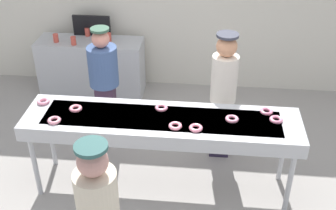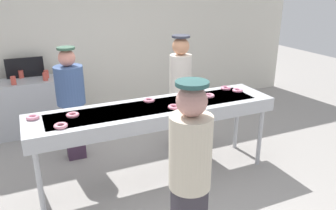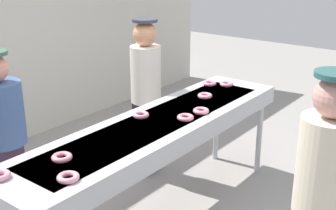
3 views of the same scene
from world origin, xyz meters
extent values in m
plane|color=#9E9993|center=(0.00, 0.00, 0.00)|extent=(16.00, 16.00, 0.00)
cube|color=silver|center=(0.00, 2.53, 1.41)|extent=(8.00, 0.12, 2.83)
cube|color=#B7BABF|center=(0.00, 0.00, 0.87)|extent=(2.93, 0.69, 0.16)
cube|color=slate|center=(0.00, 0.00, 0.91)|extent=(2.49, 0.48, 0.08)
cylinder|color=#B7BABF|center=(-1.36, -0.26, 0.39)|extent=(0.06, 0.06, 0.79)
cylinder|color=#B7BABF|center=(1.36, -0.26, 0.39)|extent=(0.06, 0.06, 0.79)
cylinder|color=#B7BABF|center=(-1.36, 0.26, 0.39)|extent=(0.06, 0.06, 0.79)
cylinder|color=#B7BABF|center=(1.36, 0.26, 0.39)|extent=(0.06, 0.06, 0.79)
torus|color=pink|center=(-1.33, 0.16, 0.97)|extent=(0.19, 0.19, 0.04)
torus|color=pink|center=(-0.94, 0.06, 0.97)|extent=(0.20, 0.20, 0.04)
torus|color=pink|center=(-1.09, -0.19, 0.97)|extent=(0.17, 0.17, 0.04)
torus|color=pink|center=(-0.02, 0.16, 0.97)|extent=(0.14, 0.14, 0.04)
torus|color=pink|center=(1.10, 0.21, 0.97)|extent=(0.17, 0.17, 0.04)
torus|color=pink|center=(0.73, 0.02, 0.97)|extent=(0.19, 0.19, 0.04)
torus|color=pink|center=(0.16, -0.16, 0.97)|extent=(0.14, 0.14, 0.04)
torus|color=pink|center=(0.37, -0.18, 0.97)|extent=(0.16, 0.16, 0.04)
torus|color=pink|center=(1.19, 0.06, 0.97)|extent=(0.18, 0.18, 0.04)
cube|color=#3F293F|center=(-0.83, 0.92, 0.40)|extent=(0.24, 0.18, 0.80)
cylinder|color=#3F598C|center=(-0.83, 0.92, 1.05)|extent=(0.37, 0.37, 0.51)
sphere|color=tan|center=(-0.83, 0.92, 1.41)|extent=(0.22, 0.22, 0.22)
cylinder|color=#365945|center=(-0.83, 0.92, 1.54)|extent=(0.23, 0.23, 0.03)
cube|color=#282139|center=(0.65, 0.68, 0.40)|extent=(0.24, 0.18, 0.80)
cylinder|color=silver|center=(0.65, 0.68, 1.08)|extent=(0.31, 0.31, 0.58)
sphere|color=tan|center=(0.65, 0.68, 1.49)|extent=(0.24, 0.24, 0.24)
cylinder|color=#363845|center=(0.65, 0.68, 1.62)|extent=(0.25, 0.25, 0.03)
cylinder|color=beige|center=(-0.31, -1.46, 1.13)|extent=(0.32, 0.32, 0.58)
sphere|color=tan|center=(-0.31, -1.46, 1.53)|extent=(0.23, 0.23, 0.23)
cylinder|color=#2B5654|center=(-0.31, -1.46, 1.66)|extent=(0.24, 0.24, 0.03)
cube|color=#B7BABF|center=(-1.33, 2.08, 0.44)|extent=(1.59, 0.53, 0.87)
cylinder|color=#CC4C3F|center=(-1.51, 1.91, 0.94)|extent=(0.08, 0.08, 0.13)
cylinder|color=#CC4C3F|center=(-1.06, 1.96, 0.94)|extent=(0.08, 0.08, 0.13)
cylinder|color=#CC4C3F|center=(-1.40, 2.27, 0.94)|extent=(0.08, 0.08, 0.13)
cylinder|color=#CC4C3F|center=(-1.03, 2.10, 0.94)|extent=(0.08, 0.08, 0.13)
cube|color=black|center=(-1.33, 2.29, 1.03)|extent=(0.57, 0.04, 0.32)
camera|label=1|loc=(0.44, -3.69, 3.42)|focal=45.52mm
camera|label=2|loc=(-1.35, -3.38, 2.30)|focal=35.51mm
camera|label=3|loc=(-2.60, -2.12, 2.27)|focal=47.33mm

